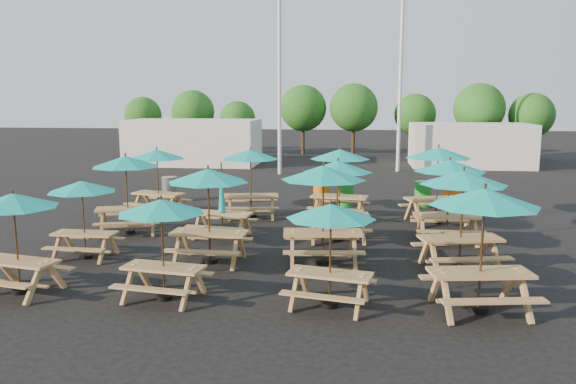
# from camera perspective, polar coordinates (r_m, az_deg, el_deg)

# --- Properties ---
(ground) EXTENTS (120.00, 120.00, 0.00)m
(ground) POSITION_cam_1_polar(r_m,az_deg,el_deg) (16.86, -0.63, -4.52)
(ground) COLOR black
(ground) RESTS_ON ground
(picnic_unit_0) EXTENTS (2.14, 2.14, 2.17)m
(picnic_unit_0) POSITION_cam_1_polar(r_m,az_deg,el_deg) (12.91, -26.10, -1.38)
(picnic_unit_0) COLOR #A97D4B
(picnic_unit_0) RESTS_ON ground
(picnic_unit_1) EXTENTS (1.74, 1.74, 2.04)m
(picnic_unit_1) POSITION_cam_1_polar(r_m,az_deg,el_deg) (15.15, -20.19, 0.05)
(picnic_unit_1) COLOR #A97D4B
(picnic_unit_1) RESTS_ON ground
(picnic_unit_2) EXTENTS (2.55, 2.55, 2.40)m
(picnic_unit_2) POSITION_cam_1_polar(r_m,az_deg,el_deg) (17.54, -16.16, 2.50)
(picnic_unit_2) COLOR #A97D4B
(picnic_unit_2) RESTS_ON ground
(picnic_unit_3) EXTENTS (2.42, 2.42, 2.34)m
(picnic_unit_3) POSITION_cam_1_polar(r_m,az_deg,el_deg) (20.22, -13.16, 3.34)
(picnic_unit_3) COLOR #A97D4B
(picnic_unit_3) RESTS_ON ground
(picnic_unit_4) EXTENTS (2.00, 2.00, 2.11)m
(picnic_unit_4) POSITION_cam_1_polar(r_m,az_deg,el_deg) (11.52, -12.74, -2.09)
(picnic_unit_4) COLOR #A97D4B
(picnic_unit_4) RESTS_ON ground
(picnic_unit_5) EXTENTS (2.08, 2.08, 2.40)m
(picnic_unit_5) POSITION_cam_1_polar(r_m,az_deg,el_deg) (13.90, -8.11, 1.04)
(picnic_unit_5) COLOR #A97D4B
(picnic_unit_5) RESTS_ON ground
(picnic_unit_6) EXTENTS (1.92, 1.73, 2.23)m
(picnic_unit_6) POSITION_cam_1_polar(r_m,az_deg,el_deg) (16.67, -6.73, -1.52)
(picnic_unit_6) COLOR #A97D4B
(picnic_unit_6) RESTS_ON ground
(picnic_unit_7) EXTENTS (2.33, 2.33, 2.39)m
(picnic_unit_7) POSITION_cam_1_polar(r_m,az_deg,el_deg) (19.22, -3.82, 3.39)
(picnic_unit_7) COLOR #A97D4B
(picnic_unit_7) RESTS_ON ground
(picnic_unit_8) EXTENTS (2.08, 2.08, 2.09)m
(picnic_unit_8) POSITION_cam_1_polar(r_m,az_deg,el_deg) (10.86, 4.37, -2.66)
(picnic_unit_8) COLOR #A97D4B
(picnic_unit_8) RESTS_ON ground
(picnic_unit_9) EXTENTS (2.30, 2.30, 2.48)m
(picnic_unit_9) POSITION_cam_1_polar(r_m,az_deg,el_deg) (13.69, 3.61, 1.29)
(picnic_unit_9) COLOR #A97D4B
(picnic_unit_9) RESTS_ON ground
(picnic_unit_10) EXTENTS (2.20, 2.20, 2.36)m
(picnic_unit_10) POSITION_cam_1_polar(r_m,az_deg,el_deg) (16.04, 5.08, 2.07)
(picnic_unit_10) COLOR #A97D4B
(picnic_unit_10) RESTS_ON ground
(picnic_unit_11) EXTENTS (2.34, 2.34, 2.42)m
(picnic_unit_11) POSITION_cam_1_polar(r_m,az_deg,el_deg) (19.02, 5.30, 3.38)
(picnic_unit_11) COLOR #A97D4B
(picnic_unit_11) RESTS_ON ground
(picnic_unit_12) EXTENTS (2.36, 2.36, 2.45)m
(picnic_unit_12) POSITION_cam_1_polar(r_m,az_deg,el_deg) (11.12, 19.31, -1.29)
(picnic_unit_12) COLOR #A97D4B
(picnic_unit_12) RESTS_ON ground
(picnic_unit_13) EXTENTS (2.44, 2.44, 2.44)m
(picnic_unit_13) POSITION_cam_1_polar(r_m,az_deg,el_deg) (13.77, 17.38, 0.75)
(picnic_unit_13) COLOR #A97D4B
(picnic_unit_13) RESTS_ON ground
(picnic_unit_14) EXTENTS (2.08, 2.08, 2.40)m
(picnic_unit_14) POSITION_cam_1_polar(r_m,az_deg,el_deg) (16.44, 16.10, 2.04)
(picnic_unit_14) COLOR #A97D4B
(picnic_unit_14) RESTS_ON ground
(picnic_unit_15) EXTENTS (2.65, 2.65, 2.54)m
(picnic_unit_15) POSITION_cam_1_polar(r_m,az_deg,el_deg) (18.92, 15.01, 3.39)
(picnic_unit_15) COLOR #A97D4B
(picnic_unit_15) RESTS_ON ground
(waste_bin_0) EXTENTS (0.62, 0.62, 0.99)m
(waste_bin_0) POSITION_cam_1_polar(r_m,az_deg,el_deg) (22.99, -11.95, 0.29)
(waste_bin_0) COLOR gray
(waste_bin_0) RESTS_ON ground
(waste_bin_1) EXTENTS (0.62, 0.62, 0.99)m
(waste_bin_1) POSITION_cam_1_polar(r_m,az_deg,el_deg) (21.53, 3.41, -0.13)
(waste_bin_1) COLOR orange
(waste_bin_1) RESTS_ON ground
(waste_bin_2) EXTENTS (0.62, 0.62, 0.99)m
(waste_bin_2) POSITION_cam_1_polar(r_m,az_deg,el_deg) (21.62, 5.88, -0.12)
(waste_bin_2) COLOR #198B24
(waste_bin_2) RESTS_ON ground
(waste_bin_3) EXTENTS (0.62, 0.62, 0.99)m
(waste_bin_3) POSITION_cam_1_polar(r_m,az_deg,el_deg) (21.86, 13.53, -0.23)
(waste_bin_3) COLOR #198B24
(waste_bin_3) RESTS_ON ground
(waste_bin_4) EXTENTS (0.62, 0.62, 0.99)m
(waste_bin_4) POSITION_cam_1_polar(r_m,az_deg,el_deg) (21.75, 16.25, -0.40)
(waste_bin_4) COLOR orange
(waste_bin_4) RESTS_ON ground
(mast_0) EXTENTS (0.20, 0.20, 12.00)m
(mast_0) POSITION_cam_1_polar(r_m,az_deg,el_deg) (30.57, -0.87, 13.06)
(mast_0) COLOR silver
(mast_0) RESTS_ON ground
(mast_1) EXTENTS (0.20, 0.20, 12.00)m
(mast_1) POSITION_cam_1_polar(r_m,az_deg,el_deg) (32.36, 11.40, 12.67)
(mast_1) COLOR silver
(mast_1) RESTS_ON ground
(event_tent_0) EXTENTS (8.00, 4.00, 2.80)m
(event_tent_0) POSITION_cam_1_polar(r_m,az_deg,el_deg) (35.80, -9.56, 5.03)
(event_tent_0) COLOR silver
(event_tent_0) RESTS_ON ground
(event_tent_1) EXTENTS (7.00, 4.00, 2.60)m
(event_tent_1) POSITION_cam_1_polar(r_m,az_deg,el_deg) (35.98, 17.99, 4.56)
(event_tent_1) COLOR silver
(event_tent_1) RESTS_ON ground
(tree_0) EXTENTS (2.80, 2.80, 4.24)m
(tree_0) POSITION_cam_1_polar(r_m,az_deg,el_deg) (44.55, -14.50, 7.54)
(tree_0) COLOR #382314
(tree_0) RESTS_ON ground
(tree_1) EXTENTS (3.11, 3.11, 4.72)m
(tree_1) POSITION_cam_1_polar(r_m,az_deg,el_deg) (41.86, -9.62, 8.04)
(tree_1) COLOR #382314
(tree_1) RESTS_ON ground
(tree_2) EXTENTS (2.59, 2.59, 3.93)m
(tree_2) POSITION_cam_1_polar(r_m,az_deg,el_deg) (40.81, -5.14, 7.37)
(tree_2) COLOR #382314
(tree_2) RESTS_ON ground
(tree_3) EXTENTS (3.36, 3.36, 5.09)m
(tree_3) POSITION_cam_1_polar(r_m,az_deg,el_deg) (41.13, 1.55, 8.50)
(tree_3) COLOR #382314
(tree_3) RESTS_ON ground
(tree_4) EXTENTS (3.41, 3.41, 5.17)m
(tree_4) POSITION_cam_1_polar(r_m,az_deg,el_deg) (40.48, 6.70, 8.50)
(tree_4) COLOR #382314
(tree_4) RESTS_ON ground
(tree_5) EXTENTS (2.94, 2.94, 4.45)m
(tree_5) POSITION_cam_1_polar(r_m,az_deg,el_deg) (41.10, 12.79, 7.67)
(tree_5) COLOR #382314
(tree_5) RESTS_ON ground
(tree_6) EXTENTS (3.38, 3.38, 5.13)m
(tree_6) POSITION_cam_1_polar(r_m,az_deg,el_deg) (39.94, 18.85, 8.01)
(tree_6) COLOR #382314
(tree_6) RESTS_ON ground
(tree_7) EXTENTS (2.95, 2.95, 4.48)m
(tree_7) POSITION_cam_1_polar(r_m,az_deg,el_deg) (40.79, 23.51, 7.15)
(tree_7) COLOR #382314
(tree_7) RESTS_ON ground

